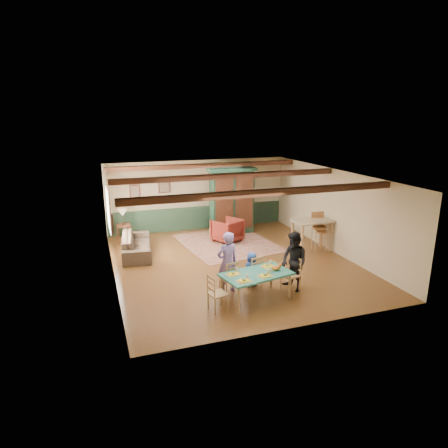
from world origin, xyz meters
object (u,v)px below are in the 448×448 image
object	(u,v)px
armchair	(227,230)
person_man	(227,263)
bar_stool_right	(322,235)
dining_chair_far_right	(253,271)
dining_chair_end_left	(218,293)
table_lamp	(123,217)
bar_stool_left	(319,232)
person_woman	(294,262)
end_table	(124,233)
armoire	(232,201)
counter_table	(311,236)
dining_chair_end_right	(290,274)
sofa	(137,245)
dining_table	(256,287)
person_child	(252,269)
dining_chair_far_left	(229,277)
cat	(276,267)

from	to	relation	value
armchair	person_man	bearing A→B (deg)	42.66
person_man	bar_stool_right	world-z (taller)	person_man
dining_chair_far_right	dining_chair_end_left	distance (m)	1.59
table_lamp	bar_stool_left	bearing A→B (deg)	-27.11
person_woman	end_table	world-z (taller)	person_woman
armoire	counter_table	xyz separation A→B (m)	(1.74, -2.90, -0.70)
armchair	table_lamp	bearing A→B (deg)	-47.06
person_man	bar_stool_left	distance (m)	4.42
dining_chair_end_right	armchair	size ratio (longest dim) A/B	0.97
sofa	table_lamp	size ratio (longest dim) A/B	4.03
armoire	sofa	world-z (taller)	armoire
dining_table	counter_table	xyz separation A→B (m)	(3.13, 2.72, 0.19)
person_child	armchair	world-z (taller)	person_child
dining_table	person_man	bearing A→B (deg)	128.36
dining_chair_far_right	counter_table	bearing A→B (deg)	-157.41
person_child	armoire	world-z (taller)	armoire
armchair	table_lamp	world-z (taller)	table_lamp
dining_chair_far_left	end_table	bearing A→B (deg)	-79.64
dining_chair_end_right	dining_chair_end_left	bearing A→B (deg)	-90.00
sofa	dining_chair_end_right	bearing A→B (deg)	-133.43
dining_table	dining_chair_far_left	world-z (taller)	dining_chair_far_left
sofa	counter_table	world-z (taller)	counter_table
dining_chair_far_right	counter_table	size ratio (longest dim) A/B	0.69
person_woman	sofa	xyz separation A→B (m)	(-3.49, 4.03, -0.44)
person_woman	dining_chair_far_left	bearing A→B (deg)	-113.57
dining_table	bar_stool_left	bearing A→B (deg)	38.46
person_man	person_woman	distance (m)	1.70
person_woman	sofa	world-z (taller)	person_woman
person_woman	end_table	size ratio (longest dim) A/B	2.51
cat	armchair	distance (m)	4.62
person_child	cat	world-z (taller)	person_child
dining_table	armoire	world-z (taller)	armoire
person_woman	person_child	distance (m)	1.12
counter_table	end_table	bearing A→B (deg)	151.92
dining_chair_far_left	table_lamp	xyz separation A→B (m)	(-2.12, 5.20, 0.45)
dining_table	counter_table	bearing A→B (deg)	40.95
dining_chair_end_right	bar_stool_left	world-z (taller)	bar_stool_left
person_woman	bar_stool_left	bearing A→B (deg)	125.62
dining_chair_far_left	person_man	bearing A→B (deg)	-90.00
dining_table	armchair	distance (m)	4.68
end_table	bar_stool_right	distance (m)	6.87
bar_stool_left	bar_stool_right	bearing A→B (deg)	5.57
dining_chair_end_left	person_child	distance (m)	1.62
dining_chair_end_right	armoire	world-z (taller)	armoire
person_child	bar_stool_right	distance (m)	3.80
armoire	sofa	xyz separation A→B (m)	(-3.74, -1.35, -0.91)
dining_chair_far_left	end_table	xyz separation A→B (m)	(-2.12, 5.20, -0.14)
sofa	dining_chair_far_left	bearing A→B (deg)	-146.75
armchair	sofa	world-z (taller)	armchair
dining_table	person_woman	xyz separation A→B (m)	(1.14, 0.24, 0.42)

